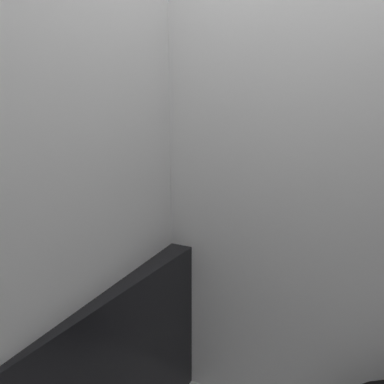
# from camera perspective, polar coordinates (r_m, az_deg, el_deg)

# --- Properties ---
(sidewalk) EXTENTS (24.00, 2.80, 0.15)m
(sidewalk) POSITION_cam_1_polar(r_m,az_deg,el_deg) (3.87, 16.85, -12.59)
(sidewalk) COLOR #ADAAA3
(sidewalk) RESTS_ON ground_plane
(building_facade) EXTENTS (24.00, 0.30, 5.15)m
(building_facade) POSITION_cam_1_polar(r_m,az_deg,el_deg) (6.75, 24.30, 19.74)
(building_facade) COLOR #935642
(building_facade) RESTS_ON ground_plane
(parking_meter) EXTENTS (0.21, 0.14, 1.50)m
(parking_meter) POSITION_cam_1_polar(r_m,az_deg,el_deg) (2.58, -0.00, 0.26)
(parking_meter) COLOR slate
(parking_meter) RESTS_ON sidewalk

